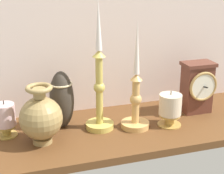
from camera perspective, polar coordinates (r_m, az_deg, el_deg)
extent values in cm
cube|color=brown|center=(117.76, 2.56, -6.72)|extent=(100.00, 36.00, 2.40)
cube|color=beige|center=(124.52, -0.17, 11.05)|extent=(120.00, 2.00, 65.00)
cube|color=brown|center=(128.49, 13.34, -0.30)|extent=(9.71, 6.52, 16.84)
cube|color=brown|center=(125.80, 13.66, 3.57)|extent=(10.87, 7.31, 1.20)
torus|color=tan|center=(124.82, 14.26, 0.14)|extent=(10.40, 0.95, 10.40)
cylinder|color=white|center=(124.74, 14.29, 0.13)|extent=(8.70, 0.40, 8.70)
cube|color=black|center=(124.50, 14.36, 0.08)|extent=(2.09, 3.20, 0.30)
cylinder|color=tan|center=(116.05, 3.71, -6.00)|extent=(9.13, 9.13, 1.80)
cylinder|color=tan|center=(112.84, 3.80, -2.32)|extent=(2.36, 2.36, 14.26)
sphere|color=tan|center=(112.57, 3.81, -1.98)|extent=(3.78, 3.78, 3.78)
cone|color=tan|center=(110.08, 3.89, 1.61)|extent=(3.81, 3.81, 2.00)
cone|color=white|center=(107.58, 4.01, 6.38)|extent=(1.93, 1.93, 16.80)
cylinder|color=#CBB653|center=(115.41, -1.97, -6.12)|extent=(9.01, 9.01, 1.80)
cylinder|color=#CBB653|center=(110.82, -2.04, -0.61)|extent=(2.22, 2.22, 21.81)
sphere|color=#CBB653|center=(110.45, -2.04, -0.08)|extent=(3.55, 3.55, 3.55)
cone|color=#CBB653|center=(107.31, -2.11, 5.37)|extent=(4.02, 4.02, 2.00)
cone|color=white|center=(105.54, -2.17, 9.92)|extent=(2.03, 2.03, 15.29)
cylinder|color=#9E844F|center=(108.56, -11.01, -8.31)|extent=(5.67, 5.67, 1.60)
sphere|color=#9E844F|center=(105.48, -11.26, -4.89)|extent=(12.61, 12.61, 12.61)
cylinder|color=#9E844F|center=(102.58, -11.54, -0.94)|extent=(3.53, 3.53, 2.89)
torus|color=#9E844F|center=(102.09, -11.59, -0.18)|extent=(7.68, 7.68, 1.39)
cylinder|color=gold|center=(118.49, 9.15, -5.23)|extent=(3.09, 3.09, 3.44)
cylinder|color=gold|center=(119.05, 9.11, -5.81)|extent=(7.72, 7.72, 0.80)
cylinder|color=gold|center=(117.79, 9.19, -4.47)|extent=(6.95, 6.95, 0.60)
cylinder|color=beige|center=(116.33, 9.29, -2.77)|extent=(7.26, 7.26, 6.75)
cylinder|color=black|center=(114.90, 9.40, -0.93)|extent=(0.30, 0.30, 1.20)
cylinder|color=#B59642|center=(114.90, -16.47, -6.75)|extent=(2.59, 2.59, 3.07)
cylinder|color=#B59642|center=(115.39, -16.41, -7.25)|extent=(6.47, 6.47, 0.80)
cylinder|color=#B59642|center=(114.25, -16.54, -6.06)|extent=(5.83, 5.83, 0.60)
cylinder|color=beige|center=(112.70, -16.72, -4.28)|extent=(6.19, 6.19, 6.91)
cylinder|color=black|center=(111.18, -16.93, -2.37)|extent=(0.30, 0.30, 1.20)
ellipsoid|color=#362F27|center=(114.11, -8.01, -1.99)|extent=(7.69, 7.69, 18.70)
torus|color=#CCB78C|center=(112.32, -8.13, 0.49)|extent=(7.14, 7.14, 0.60)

